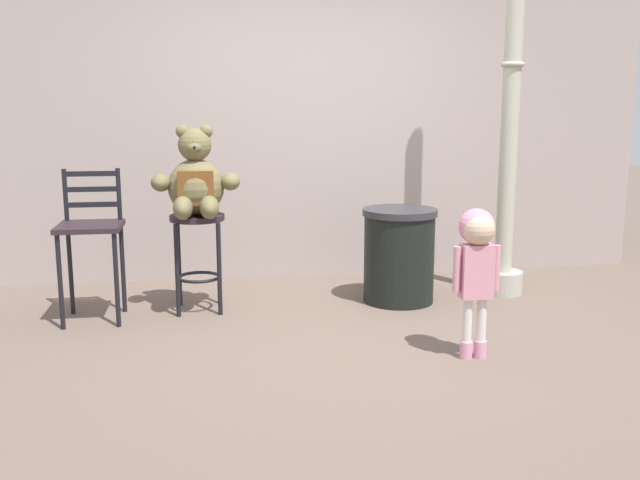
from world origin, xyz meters
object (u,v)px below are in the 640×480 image
at_px(bar_stool_with_teddy, 198,242).
at_px(bar_chair_empty, 91,233).
at_px(lamppost, 509,136).
at_px(child_walking, 477,251).
at_px(teddy_bear, 196,183).
at_px(trash_bin, 399,255).

relative_size(bar_stool_with_teddy, bar_chair_empty, 0.68).
bearing_deg(lamppost, child_walking, -118.80).
height_order(teddy_bear, child_walking, teddy_bear).
relative_size(bar_stool_with_teddy, lamppost, 0.23).
height_order(teddy_bear, trash_bin, teddy_bear).
xyz_separation_m(bar_stool_with_teddy, lamppost, (2.39, 0.12, 0.74)).
distance_m(teddy_bear, lamppost, 2.41).
xyz_separation_m(teddy_bear, child_walking, (1.63, -1.23, -0.29)).
xyz_separation_m(bar_stool_with_teddy, teddy_bear, (-0.00, -0.03, 0.43)).
relative_size(bar_stool_with_teddy, child_walking, 0.79).
xyz_separation_m(bar_stool_with_teddy, child_walking, (1.63, -1.26, 0.14)).
xyz_separation_m(teddy_bear, trash_bin, (1.50, 0.04, -0.58)).
bearing_deg(teddy_bear, lamppost, 3.60).
height_order(teddy_bear, lamppost, lamppost).
xyz_separation_m(bar_stool_with_teddy, bar_chair_empty, (-0.72, -0.12, 0.11)).
bearing_deg(lamppost, bar_stool_with_teddy, -177.18).
relative_size(lamppost, bar_chair_empty, 2.96).
distance_m(bar_stool_with_teddy, teddy_bear, 0.43).
xyz_separation_m(lamppost, bar_chair_empty, (-3.11, -0.23, -0.63)).
relative_size(bar_stool_with_teddy, teddy_bear, 1.10).
bearing_deg(teddy_bear, bar_chair_empty, -173.38).
distance_m(teddy_bear, trash_bin, 1.61).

